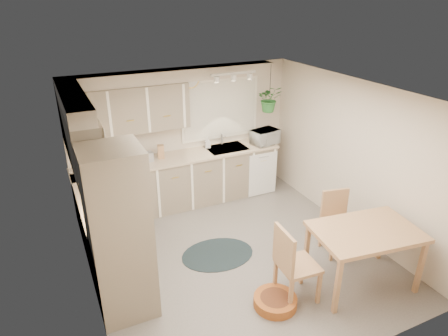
% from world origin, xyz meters
% --- Properties ---
extents(floor, '(4.20, 4.20, 0.00)m').
position_xyz_m(floor, '(0.00, 0.00, 0.00)').
color(floor, slate).
rests_on(floor, ground).
extents(ceiling, '(4.20, 4.20, 0.00)m').
position_xyz_m(ceiling, '(0.00, 0.00, 2.40)').
color(ceiling, white).
rests_on(ceiling, wall_back).
extents(wall_back, '(4.00, 0.04, 2.40)m').
position_xyz_m(wall_back, '(0.00, 2.10, 1.20)').
color(wall_back, beige).
rests_on(wall_back, floor).
extents(wall_front, '(4.00, 0.04, 2.40)m').
position_xyz_m(wall_front, '(0.00, -2.10, 1.20)').
color(wall_front, beige).
rests_on(wall_front, floor).
extents(wall_left, '(0.04, 4.20, 2.40)m').
position_xyz_m(wall_left, '(-2.00, 0.00, 1.20)').
color(wall_left, beige).
rests_on(wall_left, floor).
extents(wall_right, '(0.04, 4.20, 2.40)m').
position_xyz_m(wall_right, '(2.00, 0.00, 1.20)').
color(wall_right, beige).
rests_on(wall_right, floor).
extents(base_cab_left, '(0.60, 1.85, 0.90)m').
position_xyz_m(base_cab_left, '(-1.70, 0.88, 0.45)').
color(base_cab_left, gray).
rests_on(base_cab_left, floor).
extents(base_cab_back, '(3.60, 0.60, 0.90)m').
position_xyz_m(base_cab_back, '(-0.20, 1.80, 0.45)').
color(base_cab_back, gray).
rests_on(base_cab_back, floor).
extents(counter_left, '(0.64, 1.89, 0.04)m').
position_xyz_m(counter_left, '(-1.69, 0.88, 0.92)').
color(counter_left, beige).
rests_on(counter_left, base_cab_left).
extents(counter_back, '(3.64, 0.64, 0.04)m').
position_xyz_m(counter_back, '(-0.20, 1.79, 0.92)').
color(counter_back, beige).
rests_on(counter_back, base_cab_back).
extents(oven_stack, '(0.65, 0.65, 2.10)m').
position_xyz_m(oven_stack, '(-1.68, -0.38, 1.05)').
color(oven_stack, gray).
rests_on(oven_stack, floor).
extents(wall_oven_face, '(0.02, 0.56, 0.58)m').
position_xyz_m(wall_oven_face, '(-1.35, -0.38, 1.05)').
color(wall_oven_face, silver).
rests_on(wall_oven_face, oven_stack).
extents(upper_cab_left, '(0.35, 2.00, 0.75)m').
position_xyz_m(upper_cab_left, '(-1.82, 1.00, 1.83)').
color(upper_cab_left, gray).
rests_on(upper_cab_left, wall_left).
extents(upper_cab_back, '(2.00, 0.35, 0.75)m').
position_xyz_m(upper_cab_back, '(-1.00, 1.93, 1.83)').
color(upper_cab_back, gray).
rests_on(upper_cab_back, wall_back).
extents(soffit_left, '(0.30, 2.00, 0.20)m').
position_xyz_m(soffit_left, '(-1.85, 1.00, 2.30)').
color(soffit_left, beige).
rests_on(soffit_left, wall_left).
extents(soffit_back, '(3.60, 0.30, 0.20)m').
position_xyz_m(soffit_back, '(-0.20, 1.95, 2.30)').
color(soffit_back, beige).
rests_on(soffit_back, wall_back).
extents(cooktop, '(0.52, 0.58, 0.02)m').
position_xyz_m(cooktop, '(-1.68, 0.30, 0.94)').
color(cooktop, silver).
rests_on(cooktop, counter_left).
extents(range_hood, '(0.40, 0.60, 0.14)m').
position_xyz_m(range_hood, '(-1.70, 0.30, 1.40)').
color(range_hood, silver).
rests_on(range_hood, upper_cab_left).
extents(window_blinds, '(1.40, 0.02, 1.00)m').
position_xyz_m(window_blinds, '(0.70, 2.07, 1.60)').
color(window_blinds, white).
rests_on(window_blinds, wall_back).
extents(window_frame, '(1.50, 0.02, 1.10)m').
position_xyz_m(window_frame, '(0.70, 2.08, 1.60)').
color(window_frame, white).
rests_on(window_frame, wall_back).
extents(sink, '(0.70, 0.48, 0.10)m').
position_xyz_m(sink, '(0.70, 1.80, 0.90)').
color(sink, '#A7A8AE').
rests_on(sink, counter_back).
extents(dishwasher_front, '(0.58, 0.02, 0.83)m').
position_xyz_m(dishwasher_front, '(1.30, 1.49, 0.42)').
color(dishwasher_front, silver).
rests_on(dishwasher_front, base_cab_back).
extents(track_light_bar, '(0.80, 0.04, 0.04)m').
position_xyz_m(track_light_bar, '(0.70, 1.55, 2.33)').
color(track_light_bar, silver).
rests_on(track_light_bar, ceiling).
extents(wall_clock, '(0.30, 0.03, 0.30)m').
position_xyz_m(wall_clock, '(0.15, 2.07, 2.18)').
color(wall_clock, '#EDC753').
rests_on(wall_clock, wall_back).
extents(dining_table, '(1.41, 1.04, 0.82)m').
position_xyz_m(dining_table, '(1.20, -1.23, 0.41)').
color(dining_table, tan).
rests_on(dining_table, floor).
extents(chair_left, '(0.51, 0.51, 1.02)m').
position_xyz_m(chair_left, '(0.29, -1.09, 0.51)').
color(chair_left, tan).
rests_on(chair_left, floor).
extents(chair_back, '(0.52, 0.52, 0.93)m').
position_xyz_m(chair_back, '(1.39, -0.55, 0.47)').
color(chair_back, tan).
rests_on(chair_back, floor).
extents(braided_rug, '(1.14, 0.90, 0.01)m').
position_xyz_m(braided_rug, '(-0.25, 0.13, 0.01)').
color(braided_rug, black).
rests_on(braided_rug, floor).
extents(pet_bed, '(0.69, 0.69, 0.12)m').
position_xyz_m(pet_bed, '(-0.03, -1.12, 0.06)').
color(pet_bed, '#A64A21').
rests_on(pet_bed, floor).
extents(microwave, '(0.54, 0.37, 0.33)m').
position_xyz_m(microwave, '(1.44, 1.70, 1.11)').
color(microwave, silver).
rests_on(microwave, counter_back).
extents(soap_bottle, '(0.12, 0.21, 0.09)m').
position_xyz_m(soap_bottle, '(0.39, 1.95, 0.99)').
color(soap_bottle, silver).
rests_on(soap_bottle, counter_back).
extents(hanging_plant, '(0.56, 0.59, 0.37)m').
position_xyz_m(hanging_plant, '(1.50, 1.70, 1.73)').
color(hanging_plant, '#2C6E2E').
rests_on(hanging_plant, ceiling).
extents(coffee_maker, '(0.22, 0.25, 0.33)m').
position_xyz_m(coffee_maker, '(-1.15, 1.80, 1.11)').
color(coffee_maker, black).
rests_on(coffee_maker, counter_back).
extents(toaster, '(0.26, 0.16, 0.15)m').
position_xyz_m(toaster, '(-0.80, 1.82, 1.02)').
color(toaster, '#A7A8AE').
rests_on(toaster, counter_back).
extents(knife_block, '(0.13, 0.13, 0.23)m').
position_xyz_m(knife_block, '(-0.51, 1.85, 1.06)').
color(knife_block, tan).
rests_on(knife_block, counter_back).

